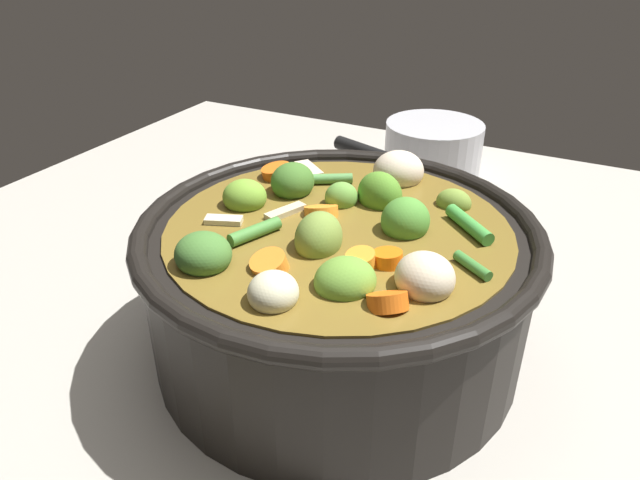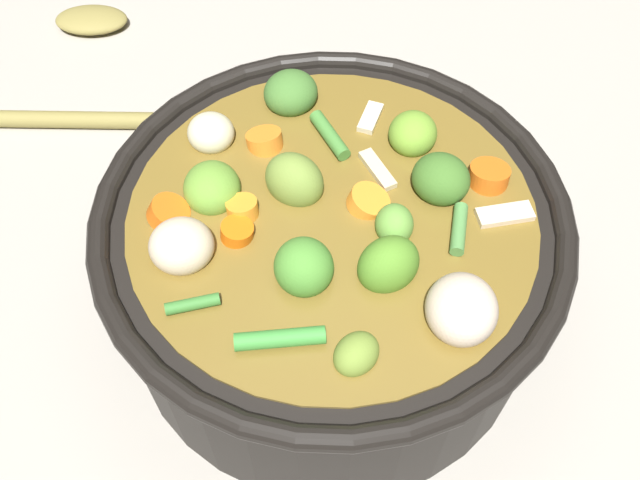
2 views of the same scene
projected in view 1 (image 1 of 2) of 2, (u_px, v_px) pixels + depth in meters
name	position (u px, v px, depth m)	size (l,w,h in m)	color
ground_plane	(336.00, 345.00, 0.51)	(1.10, 1.10, 0.00)	#9E998E
cooking_pot	(337.00, 282.00, 0.48)	(0.32, 0.32, 0.14)	black
small_saucepan	(431.00, 148.00, 0.83)	(0.22, 0.17, 0.07)	#ADADB2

